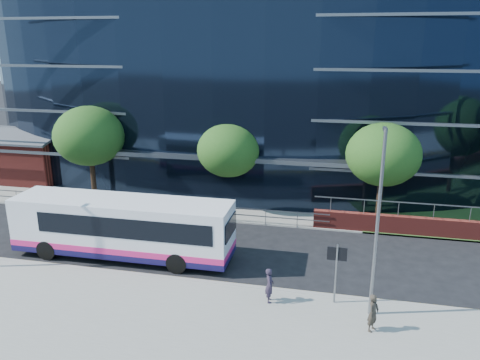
% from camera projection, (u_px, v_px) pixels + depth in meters
% --- Properties ---
extents(ground, '(200.00, 200.00, 0.00)m').
position_uv_depth(ground, '(243.00, 278.00, 23.27)').
color(ground, black).
rests_on(ground, ground).
extents(pavement_near, '(80.00, 8.00, 0.15)m').
position_uv_depth(pavement_near, '(217.00, 336.00, 18.57)').
color(pavement_near, gray).
rests_on(pavement_near, ground).
extents(kerb, '(80.00, 0.25, 0.16)m').
position_uv_depth(kerb, '(238.00, 286.00, 22.31)').
color(kerb, gray).
rests_on(kerb, ground).
extents(yellow_line_outer, '(80.00, 0.08, 0.01)m').
position_uv_depth(yellow_line_outer, '(239.00, 285.00, 22.52)').
color(yellow_line_outer, gold).
rests_on(yellow_line_outer, ground).
extents(yellow_line_inner, '(80.00, 0.08, 0.01)m').
position_uv_depth(yellow_line_inner, '(240.00, 284.00, 22.66)').
color(yellow_line_inner, gold).
rests_on(yellow_line_inner, ground).
extents(far_forecourt, '(50.00, 8.00, 0.10)m').
position_uv_depth(far_forecourt, '(195.00, 198.00, 34.78)').
color(far_forecourt, gray).
rests_on(far_forecourt, ground).
extents(glass_office, '(44.00, 23.10, 16.00)m').
position_uv_depth(glass_office, '(248.00, 80.00, 41.31)').
color(glass_office, black).
rests_on(glass_office, ground).
extents(brick_pavilion, '(8.60, 6.66, 4.40)m').
position_uv_depth(brick_pavilion, '(24.00, 155.00, 39.85)').
color(brick_pavilion, maroon).
rests_on(brick_pavilion, ground).
extents(guard_railings, '(24.00, 0.05, 1.10)m').
position_uv_depth(guard_railings, '(148.00, 204.00, 31.23)').
color(guard_railings, slate).
rests_on(guard_railings, ground).
extents(street_sign, '(0.85, 0.09, 2.80)m').
position_uv_depth(street_sign, '(337.00, 261.00, 20.25)').
color(street_sign, slate).
rests_on(street_sign, pavement_near).
extents(tree_far_a, '(4.95, 4.95, 6.98)m').
position_uv_depth(tree_far_a, '(89.00, 136.00, 32.96)').
color(tree_far_a, black).
rests_on(tree_far_a, ground).
extents(tree_far_b, '(4.29, 4.29, 6.05)m').
position_uv_depth(tree_far_b, '(229.00, 150.00, 31.57)').
color(tree_far_b, black).
rests_on(tree_far_b, ground).
extents(tree_far_c, '(4.62, 4.62, 6.51)m').
position_uv_depth(tree_far_c, '(383.00, 155.00, 28.96)').
color(tree_far_c, black).
rests_on(tree_far_c, ground).
extents(streetlight_east, '(0.15, 0.77, 8.00)m').
position_uv_depth(streetlight_east, '(378.00, 220.00, 18.74)').
color(streetlight_east, slate).
rests_on(streetlight_east, pavement_near).
extents(city_bus, '(12.01, 2.81, 3.24)m').
position_uv_depth(city_bus, '(124.00, 227.00, 25.09)').
color(city_bus, white).
rests_on(city_bus, ground).
extents(pedestrian, '(0.49, 0.65, 1.60)m').
position_uv_depth(pedestrian, '(270.00, 285.00, 20.66)').
color(pedestrian, '#2A2132').
rests_on(pedestrian, pavement_near).
extents(pedestrian_b, '(0.61, 0.69, 1.58)m').
position_uv_depth(pedestrian_b, '(373.00, 313.00, 18.58)').
color(pedestrian_b, '#352E25').
rests_on(pedestrian_b, pavement_near).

